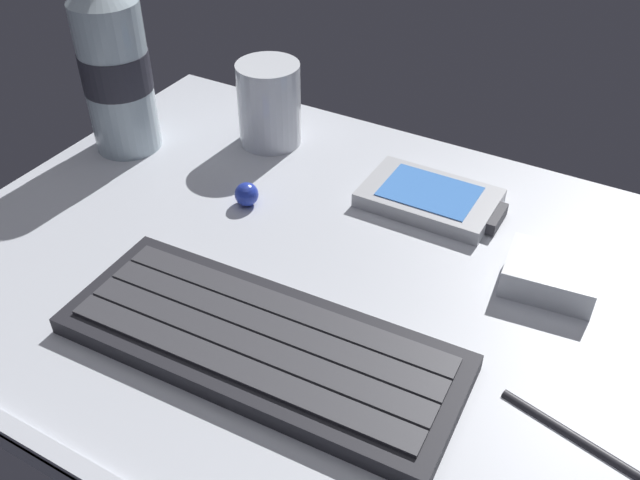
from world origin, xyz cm
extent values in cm
cube|color=silver|center=(0.00, 0.00, -1.00)|extent=(64.00, 48.00, 2.00)
cube|color=#232328|center=(0.75, -9.86, 0.70)|extent=(29.41, 12.12, 1.40)
cube|color=#3D3D42|center=(0.62, -6.57, 1.55)|extent=(26.74, 3.04, 0.30)
cube|color=#3D3D42|center=(0.71, -8.76, 1.55)|extent=(26.74, 3.04, 0.30)
cube|color=#3D3D42|center=(0.80, -10.96, 1.55)|extent=(26.74, 3.04, 0.30)
cube|color=#3D3D42|center=(0.88, -13.16, 1.55)|extent=(26.74, 3.04, 0.30)
cube|color=#B7BABF|center=(4.21, 12.79, 0.70)|extent=(12.02, 7.63, 1.40)
cube|color=#4C8CEA|center=(4.21, 12.79, 1.45)|extent=(8.42, 5.95, 0.10)
cube|color=#333338|center=(10.61, 12.78, 0.70)|extent=(0.81, 3.80, 1.12)
cylinder|color=silver|center=(-14.57, 15.41, 4.25)|extent=(6.40, 6.40, 8.50)
cylinder|color=red|center=(-14.57, 15.41, 3.26)|extent=(5.50, 5.50, 6.12)
cylinder|color=silver|center=(-26.85, 7.49, 7.50)|extent=(6.60, 6.60, 15.00)
cylinder|color=#2D2D38|center=(-26.85, 7.49, 8.25)|extent=(6.73, 6.73, 3.80)
cube|color=silver|center=(16.77, 7.03, 1.20)|extent=(7.54, 6.30, 2.40)
sphere|color=#2338B2|center=(-10.29, 4.66, 1.10)|extent=(2.20, 2.20, 2.20)
cylinder|color=#26262B|center=(21.68, -6.26, 0.35)|extent=(9.40, 2.90, 0.70)
camera|label=1|loc=(21.22, -37.63, 37.17)|focal=39.22mm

